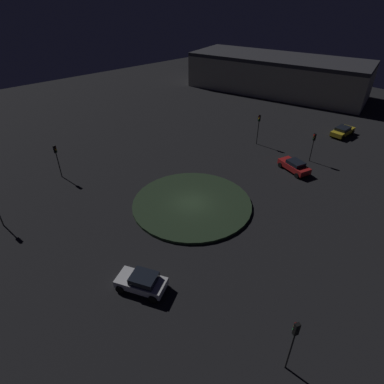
{
  "coord_description": "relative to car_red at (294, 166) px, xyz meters",
  "views": [
    {
      "loc": [
        20.96,
        -18.35,
        20.01
      ],
      "look_at": [
        0.0,
        0.0,
        1.64
      ],
      "focal_mm": 29.93,
      "sensor_mm": 36.0,
      "label": 1
    }
  ],
  "objects": [
    {
      "name": "ground_plane",
      "position": [
        -2.93,
        -14.47,
        -0.75
      ],
      "size": [
        122.04,
        122.04,
        0.0
      ],
      "primitive_type": "plane",
      "color": "black"
    },
    {
      "name": "car_yellow",
      "position": [
        -1.5,
        15.17,
        -0.0
      ],
      "size": [
        2.14,
        4.55,
        1.4
      ],
      "rotation": [
        0.0,
        0.0,
        1.59
      ],
      "color": "gold",
      "rests_on": "ground_plane"
    },
    {
      "name": "traffic_light_southwest_near",
      "position": [
        -17.85,
        -22.59,
        2.21
      ],
      "size": [
        0.4,
        0.37,
        4.17
      ],
      "rotation": [
        0.0,
        0.0,
        0.5
      ],
      "color": "#2D2D2D",
      "rests_on": "ground_plane"
    },
    {
      "name": "roundabout_island",
      "position": [
        -2.93,
        -14.47,
        -0.6
      ],
      "size": [
        12.69,
        12.69,
        0.29
      ],
      "primitive_type": "cylinder",
      "color": "#263823",
      "rests_on": "ground_plane"
    },
    {
      "name": "traffic_light_north_near",
      "position": [
        -8.25,
        2.77,
        2.37
      ],
      "size": [
        0.35,
        0.39,
        4.41
      ],
      "rotation": [
        0.0,
        0.0,
        -1.27
      ],
      "color": "#2D2D2D",
      "rests_on": "ground_plane"
    },
    {
      "name": "car_red",
      "position": [
        0.0,
        0.0,
        0.0
      ],
      "size": [
        4.46,
        2.78,
        1.43
      ],
      "rotation": [
        0.0,
        0.0,
        -0.23
      ],
      "color": "red",
      "rests_on": "ground_plane"
    },
    {
      "name": "store_building",
      "position": [
        -23.04,
        27.08,
        2.82
      ],
      "size": [
        38.46,
        22.91,
        7.14
      ],
      "rotation": [
        0.0,
        0.0,
        3.43
      ],
      "color": "#ADA893",
      "rests_on": "ground_plane"
    },
    {
      "name": "traffic_light_southeast",
      "position": [
        13.86,
        -21.51,
        2.37
      ],
      "size": [
        0.39,
        0.36,
        4.41
      ],
      "rotation": [
        0.0,
        0.0,
        2.74
      ],
      "color": "#2D2D2D",
      "rests_on": "ground_plane"
    },
    {
      "name": "traffic_light_north",
      "position": [
        -0.17,
        3.88,
        2.02
      ],
      "size": [
        0.33,
        0.37,
        3.88
      ],
      "rotation": [
        0.0,
        0.0,
        -1.72
      ],
      "color": "#2D2D2D",
      "rests_on": "ground_plane"
    },
    {
      "name": "car_white",
      "position": [
        2.97,
        -24.75,
        0.04
      ],
      "size": [
        4.22,
        3.46,
        1.51
      ],
      "rotation": [
        0.0,
        0.0,
        3.66
      ],
      "color": "white",
      "rests_on": "ground_plane"
    }
  ]
}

